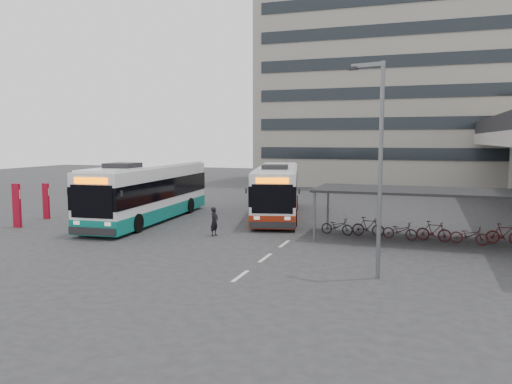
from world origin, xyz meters
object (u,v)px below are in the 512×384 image
(bus_main, at_px, (277,191))
(pedestrian, at_px, (214,221))
(lamp_post, at_px, (378,157))
(bus_teal, at_px, (149,193))

(bus_main, height_order, pedestrian, bus_main)
(lamp_post, bearing_deg, bus_main, 134.88)
(bus_main, relative_size, pedestrian, 8.04)
(lamp_post, bearing_deg, pedestrian, 162.78)
(bus_teal, height_order, pedestrian, bus_teal)
(bus_main, height_order, bus_teal, bus_teal)
(bus_main, bearing_deg, pedestrian, -112.56)
(bus_main, bearing_deg, lamp_post, -73.75)
(bus_main, distance_m, lamp_post, 15.31)
(bus_main, height_order, lamp_post, lamp_post)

